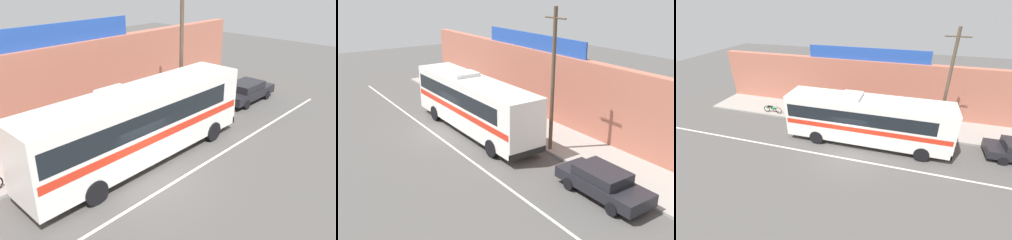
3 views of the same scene
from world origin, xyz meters
TOP-DOWN VIEW (x-y plane):
  - ground_plane at (0.00, 0.00)m, footprint 70.00×70.00m
  - sidewalk_slab at (0.00, 5.20)m, footprint 30.00×3.60m
  - storefront_facade at (0.00, 7.35)m, footprint 30.00×0.70m
  - storefront_billboard at (-0.31, 7.35)m, footprint 10.86×0.12m
  - road_center_stripe at (0.00, -0.80)m, footprint 30.00×0.14m
  - intercity_bus at (0.91, 1.58)m, footprint 11.81×2.59m
  - parked_car at (11.49, 2.36)m, footprint 4.59×1.92m
  - utility_pole at (6.19, 3.74)m, footprint 1.60×0.22m
  - motorcycle_red at (-8.42, 3.83)m, footprint 1.85×0.56m
  - motorcycle_green at (-5.56, 3.95)m, footprint 1.86×0.56m
  - pedestrian_far_left at (-2.22, 5.26)m, footprint 0.30×0.48m

SIDE VIEW (x-z plane):
  - ground_plane at x=0.00m, z-range 0.00..0.00m
  - road_center_stripe at x=0.00m, z-range 0.00..0.01m
  - sidewalk_slab at x=0.00m, z-range 0.00..0.14m
  - motorcycle_red at x=-8.42m, z-range 0.09..1.04m
  - motorcycle_green at x=-5.56m, z-range 0.09..1.04m
  - parked_car at x=11.49m, z-range 0.05..1.42m
  - pedestrian_far_left at x=-2.22m, z-range 0.29..2.02m
  - intercity_bus at x=0.91m, z-range 0.17..3.96m
  - storefront_facade at x=0.00m, z-range 0.00..4.80m
  - utility_pole at x=6.19m, z-range 0.28..8.35m
  - storefront_billboard at x=-0.31m, z-range 4.80..5.90m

